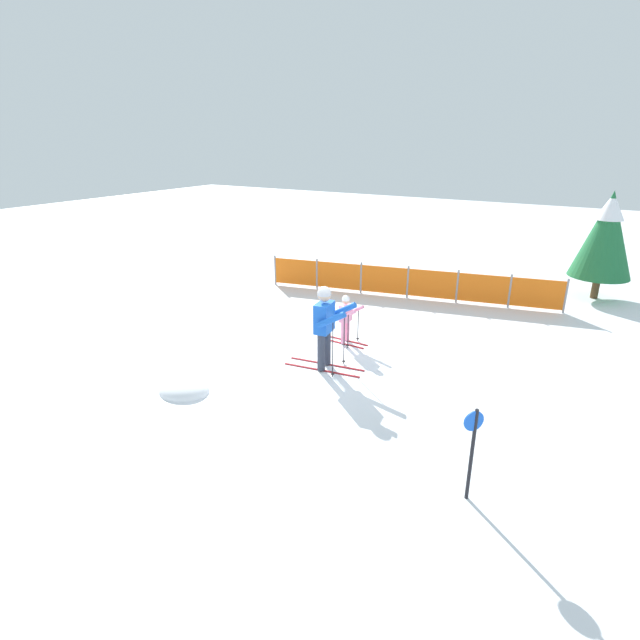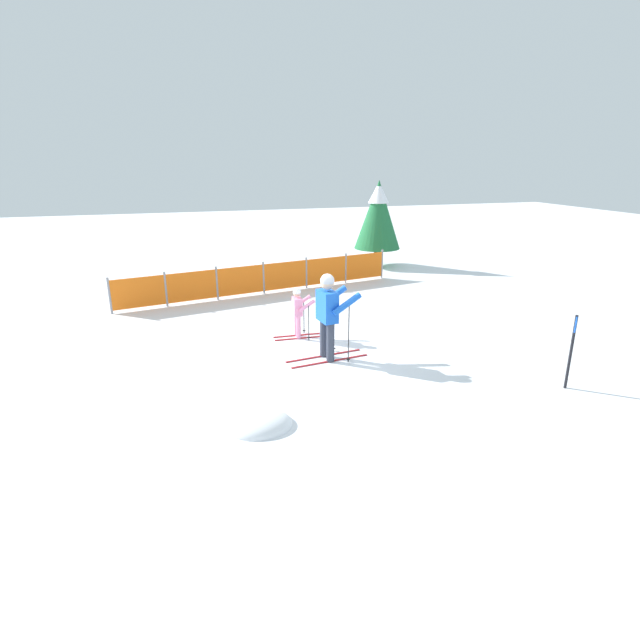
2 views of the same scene
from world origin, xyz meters
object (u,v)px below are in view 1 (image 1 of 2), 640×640
at_px(trail_marker, 472,445).
at_px(conifer_far, 606,233).
at_px(skier_adult, 326,320).
at_px(safety_fence, 408,282).
at_px(skier_child, 346,315).

bearing_deg(trail_marker, conifer_far, 84.97).
distance_m(conifer_far, trail_marker, 10.80).
distance_m(skier_adult, safety_fence, 5.44).
relative_size(skier_child, safety_fence, 0.14).
xyz_separation_m(safety_fence, trail_marker, (3.88, -7.91, 0.35)).
relative_size(safety_fence, conifer_far, 2.70).
height_order(skier_child, conifer_far, conifer_far).
xyz_separation_m(skier_child, safety_fence, (-0.03, 4.00, -0.19)).
xyz_separation_m(safety_fence, conifer_far, (4.83, 2.79, 1.45)).
height_order(safety_fence, trail_marker, trail_marker).
bearing_deg(conifer_far, skier_adult, -118.97).
relative_size(skier_child, conifer_far, 0.37).
bearing_deg(skier_child, conifer_far, 56.86).
bearing_deg(skier_child, trail_marker, -43.37).
bearing_deg(skier_adult, trail_marker, -42.47).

